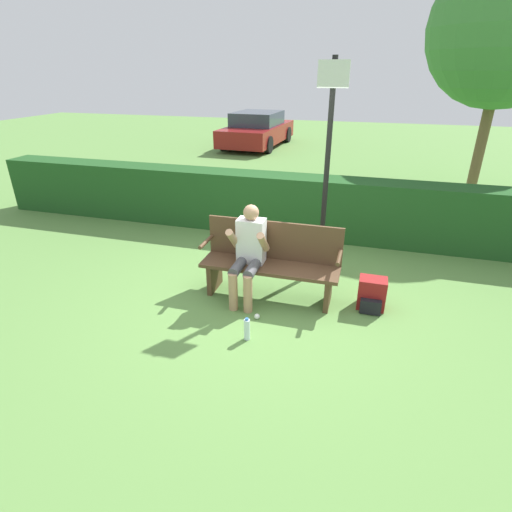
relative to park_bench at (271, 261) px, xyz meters
name	(u,v)px	position (x,y,z in m)	size (l,w,h in m)	color
ground_plane	(269,296)	(0.00, -0.07, -0.48)	(40.00, 40.00, 0.00)	#5B8942
hedge_back	(302,206)	(0.00, 2.21, 0.04)	(12.00, 0.57, 1.04)	#1E4C1E
park_bench	(271,261)	(0.00, 0.00, 0.00)	(1.75, 0.46, 0.96)	#513823
person_seated	(249,250)	(-0.25, -0.15, 0.18)	(0.48, 0.63, 1.21)	silver
backpack	(372,295)	(1.27, 0.01, -0.29)	(0.33, 0.32, 0.40)	maroon
water_bottle	(247,329)	(-0.01, -1.03, -0.35)	(0.07, 0.07, 0.27)	silver
signpost	(327,160)	(0.53, 0.83, 1.14)	(0.38, 0.09, 2.85)	black
parked_car	(257,130)	(-3.25, 10.77, 0.12)	(2.06, 4.22, 1.26)	maroon
tree	(508,28)	(3.35, 5.54, 2.94)	(3.04, 3.04, 4.95)	brown
litter_crumple	(257,316)	(-0.01, -0.62, -0.45)	(0.07, 0.07, 0.07)	silver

